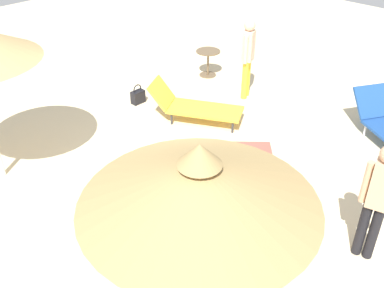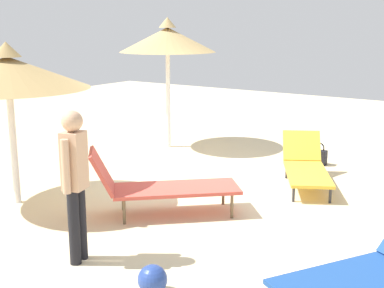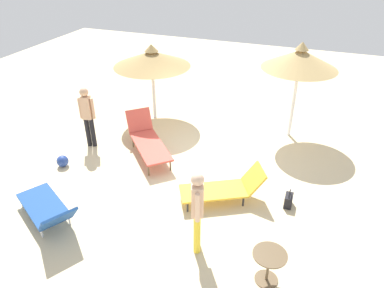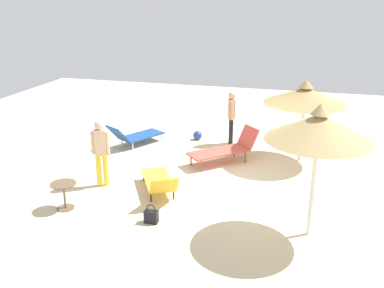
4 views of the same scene
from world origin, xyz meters
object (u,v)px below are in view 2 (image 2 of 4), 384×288
at_px(handbag, 319,157).
at_px(lounge_chair_far_left, 306,166).
at_px(parasol_umbrella_far_right, 8,73).
at_px(beach_ball, 152,280).
at_px(person_standing_near_right, 75,177).
at_px(lounge_chair_back, 158,185).
at_px(parasol_umbrella_edge, 168,40).
at_px(lounge_chair_front, 370,268).

bearing_deg(handbag, lounge_chair_far_left, 102.01).
height_order(parasol_umbrella_far_right, beach_ball, parasol_umbrella_far_right).
height_order(lounge_chair_far_left, person_standing_near_right, person_standing_near_right).
height_order(lounge_chair_far_left, beach_ball, lounge_chair_far_left).
xyz_separation_m(parasol_umbrella_far_right, person_standing_near_right, (-2.28, 0.91, -0.97)).
xyz_separation_m(lounge_chair_back, beach_ball, (-1.34, 1.81, -0.29)).
bearing_deg(parasol_umbrella_edge, lounge_chair_back, 124.73).
bearing_deg(lounge_chair_front, parasol_umbrella_edge, -36.95).
bearing_deg(person_standing_near_right, parasol_umbrella_far_right, -21.79).
distance_m(lounge_chair_front, handbag, 5.18).
relative_size(parasol_umbrella_far_right, person_standing_near_right, 1.38).
relative_size(lounge_chair_back, lounge_chair_front, 1.00).
xyz_separation_m(lounge_chair_front, person_standing_near_right, (3.02, 0.99, 0.66)).
bearing_deg(lounge_chair_far_left, parasol_umbrella_edge, -15.34).
bearing_deg(beach_ball, lounge_chair_back, -53.58).
bearing_deg(beach_ball, lounge_chair_far_left, -88.10).
height_order(parasol_umbrella_far_right, lounge_chair_back, parasol_umbrella_far_right).
height_order(parasol_umbrella_far_right, handbag, parasol_umbrella_far_right).
height_order(parasol_umbrella_edge, person_standing_near_right, parasol_umbrella_edge).
height_order(lounge_chair_front, person_standing_near_right, person_standing_near_right).
distance_m(parasol_umbrella_edge, beach_ball, 6.88).
relative_size(parasol_umbrella_far_right, handbag, 5.50).
height_order(parasol_umbrella_edge, handbag, parasol_umbrella_edge).
relative_size(lounge_chair_far_left, lounge_chair_back, 0.97).
bearing_deg(beach_ball, lounge_chair_front, -149.34).
bearing_deg(parasol_umbrella_far_right, parasol_umbrella_edge, -85.70).
bearing_deg(parasol_umbrella_edge, person_standing_near_right, 116.52).
xyz_separation_m(parasol_umbrella_edge, handbag, (-3.33, -0.41, -2.18)).
bearing_deg(parasol_umbrella_edge, handbag, -172.96).
xyz_separation_m(parasol_umbrella_edge, beach_ball, (-3.77, 5.32, -2.18)).
relative_size(lounge_chair_front, person_standing_near_right, 1.14).
height_order(lounge_chair_back, lounge_chair_front, lounge_chair_back).
bearing_deg(lounge_chair_far_left, person_standing_near_right, 76.35).
bearing_deg(lounge_chair_front, lounge_chair_back, -12.67).
bearing_deg(lounge_chair_far_left, handbag, -77.99).
xyz_separation_m(handbag, beach_ball, (-0.44, 5.73, -0.00)).
xyz_separation_m(person_standing_near_right, beach_ball, (-1.17, 0.11, -0.85)).
distance_m(parasol_umbrella_far_right, person_standing_near_right, 2.64).
distance_m(lounge_chair_far_left, beach_ball, 4.34).
height_order(lounge_chair_far_left, handbag, lounge_chair_far_left).
bearing_deg(lounge_chair_front, lounge_chair_far_left, -58.34).
height_order(lounge_chair_back, beach_ball, lounge_chair_back).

